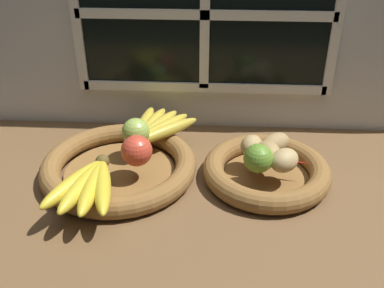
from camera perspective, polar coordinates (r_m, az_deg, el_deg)
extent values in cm
cube|color=brown|center=(98.41, 0.91, -6.12)|extent=(140.00, 90.00, 3.00)
cube|color=silver|center=(112.95, 1.72, 15.24)|extent=(140.00, 3.00, 55.00)
cube|color=black|center=(110.24, 1.72, 16.74)|extent=(64.00, 0.80, 38.00)
cube|color=white|center=(109.65, 1.71, 16.67)|extent=(2.40, 1.20, 38.00)
cube|color=white|center=(109.65, 1.71, 16.67)|extent=(64.00, 1.20, 2.40)
cube|color=white|center=(115.07, -15.13, 16.35)|extent=(2.40, 1.20, 40.40)
cube|color=white|center=(113.38, 18.74, 15.61)|extent=(2.40, 1.20, 40.40)
cube|color=white|center=(115.67, 1.56, 7.49)|extent=(64.00, 1.20, 2.40)
cylinder|color=brown|center=(102.09, -9.50, -3.71)|extent=(25.39, 25.39, 1.00)
torus|color=brown|center=(101.06, -9.59, -2.83)|extent=(35.71, 35.71, 4.75)
cylinder|color=brown|center=(100.52, 9.66, -4.34)|extent=(19.71, 19.71, 1.00)
torus|color=brown|center=(99.47, 9.75, -3.45)|extent=(28.78, 28.78, 4.75)
sphere|color=#CC422D|center=(94.84, -7.30, -0.88)|extent=(6.91, 6.91, 6.91)
sphere|color=#99B74C|center=(102.49, -7.40, 1.58)|extent=(6.63, 6.63, 6.63)
ellipsoid|color=gold|center=(90.14, -15.33, -5.02)|extent=(10.83, 18.11, 3.40)
ellipsoid|color=gold|center=(89.06, -14.26, -5.33)|extent=(7.18, 18.70, 3.40)
ellipsoid|color=gold|center=(88.33, -13.03, -5.48)|extent=(3.62, 18.43, 3.40)
ellipsoid|color=gold|center=(88.00, -11.70, -5.46)|extent=(7.60, 18.68, 3.40)
sphere|color=brown|center=(95.65, -11.71, -2.26)|extent=(3.06, 3.06, 3.06)
ellipsoid|color=gold|center=(106.18, -3.36, 1.78)|extent=(15.91, 15.13, 3.02)
ellipsoid|color=gold|center=(107.34, -3.98, 2.09)|extent=(13.68, 17.03, 3.02)
ellipsoid|color=gold|center=(108.31, -4.70, 2.33)|extent=(11.00, 18.35, 3.02)
ellipsoid|color=gold|center=(109.07, -5.51, 2.51)|extent=(7.95, 19.06, 3.02)
ellipsoid|color=gold|center=(109.60, -6.37, 2.60)|extent=(4.63, 19.13, 3.02)
sphere|color=brown|center=(101.64, -7.63, 0.12)|extent=(2.72, 2.72, 2.72)
ellipsoid|color=tan|center=(94.68, 12.05, -2.09)|extent=(8.71, 8.81, 5.02)
ellipsoid|color=#A38451|center=(96.93, 9.99, -1.11)|extent=(7.77, 8.41, 4.79)
ellipsoid|color=tan|center=(98.88, 7.82, -0.22)|extent=(6.80, 7.45, 4.81)
ellipsoid|color=#A38451|center=(100.89, 10.86, 0.10)|extent=(9.16, 8.85, 4.61)
sphere|color=olive|center=(93.03, 8.71, -1.88)|extent=(6.34, 6.34, 6.34)
cone|color=red|center=(97.43, 11.26, -2.05)|extent=(14.37, 4.32, 1.96)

